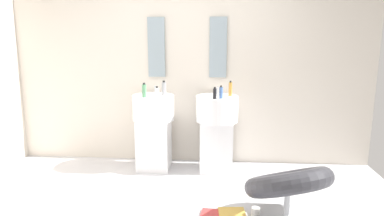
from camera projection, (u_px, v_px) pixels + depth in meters
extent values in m
cube|color=beige|center=(188.00, 65.00, 4.45)|extent=(4.80, 0.10, 2.60)
cube|color=white|center=(154.00, 144.00, 4.32)|extent=(0.40, 0.40, 0.64)
cylinder|color=white|center=(153.00, 108.00, 4.23)|extent=(0.52, 0.52, 0.31)
cylinder|color=#B7BABF|center=(155.00, 90.00, 4.33)|extent=(0.02, 0.02, 0.10)
cube|color=white|center=(216.00, 146.00, 4.26)|extent=(0.40, 0.40, 0.64)
cylinder|color=white|center=(217.00, 109.00, 4.16)|extent=(0.52, 0.52, 0.31)
cylinder|color=#B7BABF|center=(217.00, 90.00, 4.26)|extent=(0.02, 0.02, 0.10)
cube|color=#8C9EA8|center=(156.00, 47.00, 4.37)|extent=(0.22, 0.03, 0.76)
cube|color=#8C9EA8|center=(218.00, 47.00, 4.30)|extent=(0.22, 0.03, 0.76)
cylinder|color=#B7BABF|center=(287.00, 203.00, 3.01)|extent=(0.05, 0.05, 0.34)
torus|color=#333338|center=(288.00, 182.00, 2.97)|extent=(1.06, 1.06, 0.49)
cube|color=#B73838|center=(214.00, 214.00, 3.18)|extent=(0.25, 0.18, 0.02)
cube|color=gold|center=(232.00, 213.00, 3.18)|extent=(0.26, 0.20, 0.03)
cylinder|color=white|center=(256.00, 213.00, 3.11)|extent=(0.08, 0.08, 0.11)
cylinder|color=#99999E|center=(164.00, 88.00, 4.22)|extent=(0.05, 0.05, 0.16)
cylinder|color=black|center=(164.00, 81.00, 4.20)|extent=(0.03, 0.03, 0.02)
cylinder|color=black|center=(215.00, 94.00, 3.93)|extent=(0.04, 0.04, 0.12)
cylinder|color=black|center=(215.00, 88.00, 3.92)|extent=(0.02, 0.02, 0.02)
cylinder|color=#59996B|center=(144.00, 91.00, 4.04)|extent=(0.05, 0.05, 0.15)
cylinder|color=black|center=(144.00, 84.00, 4.02)|extent=(0.03, 0.03, 0.02)
cylinder|color=#4C72B7|center=(221.00, 93.00, 3.96)|extent=(0.04, 0.04, 0.13)
cylinder|color=black|center=(221.00, 86.00, 3.94)|extent=(0.02, 0.02, 0.02)
cylinder|color=white|center=(157.00, 92.00, 4.05)|extent=(0.05, 0.05, 0.11)
cylinder|color=black|center=(157.00, 87.00, 4.03)|extent=(0.03, 0.03, 0.02)
cylinder|color=#C68C38|center=(230.00, 89.00, 4.13)|extent=(0.04, 0.04, 0.17)
cylinder|color=black|center=(231.00, 82.00, 4.11)|extent=(0.02, 0.02, 0.02)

